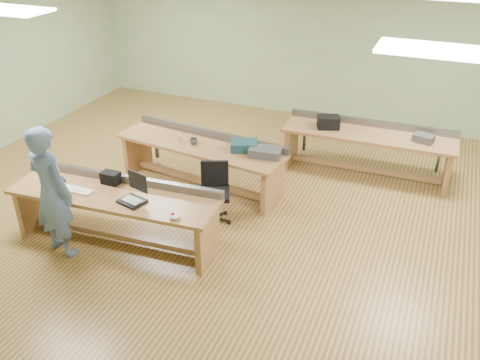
# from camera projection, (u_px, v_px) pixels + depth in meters

# --- Properties ---
(floor) EXTENTS (10.00, 10.00, 0.00)m
(floor) POSITION_uv_depth(u_px,v_px,m) (244.00, 204.00, 7.82)
(floor) COLOR #A17E3D
(floor) RESTS_ON ground
(ceiling) EXTENTS (10.00, 10.00, 0.00)m
(ceiling) POSITION_uv_depth(u_px,v_px,m) (244.00, 1.00, 6.38)
(ceiling) COLOR silver
(ceiling) RESTS_ON wall_back
(wall_back) EXTENTS (10.00, 0.04, 3.00)m
(wall_back) POSITION_uv_depth(u_px,v_px,m) (318.00, 47.00, 10.34)
(wall_back) COLOR #A0BB8D
(wall_back) RESTS_ON floor
(wall_front) EXTENTS (10.00, 0.04, 3.00)m
(wall_front) POSITION_uv_depth(u_px,v_px,m) (45.00, 289.00, 3.87)
(wall_front) COLOR #A0BB8D
(wall_front) RESTS_ON floor
(fluor_panels) EXTENTS (6.20, 3.50, 0.03)m
(fluor_panels) POSITION_uv_depth(u_px,v_px,m) (244.00, 3.00, 6.39)
(fluor_panels) COLOR white
(fluor_panels) RESTS_ON ceiling
(workbench_front) EXTENTS (2.87, 0.96, 0.86)m
(workbench_front) POSITION_uv_depth(u_px,v_px,m) (116.00, 206.00, 6.73)
(workbench_front) COLOR #996940
(workbench_front) RESTS_ON floor
(workbench_mid) EXTENTS (2.86, 1.08, 0.86)m
(workbench_mid) POSITION_uv_depth(u_px,v_px,m) (201.00, 154.00, 8.09)
(workbench_mid) COLOR #996940
(workbench_mid) RESTS_ON floor
(workbench_back) EXTENTS (2.81, 0.80, 0.86)m
(workbench_back) POSITION_uv_depth(u_px,v_px,m) (368.00, 143.00, 8.46)
(workbench_back) COLOR #996940
(workbench_back) RESTS_ON floor
(person) EXTENTS (0.73, 0.55, 1.79)m
(person) POSITION_uv_depth(u_px,v_px,m) (52.00, 192.00, 6.36)
(person) COLOR #647DA4
(person) RESTS_ON floor
(laptop_base) EXTENTS (0.37, 0.33, 0.03)m
(laptop_base) POSITION_uv_depth(u_px,v_px,m) (132.00, 201.00, 6.41)
(laptop_base) COLOR black
(laptop_base) RESTS_ON workbench_front
(laptop_screen) EXTENTS (0.31, 0.09, 0.25)m
(laptop_screen) POSITION_uv_depth(u_px,v_px,m) (138.00, 181.00, 6.39)
(laptop_screen) COLOR black
(laptop_screen) RESTS_ON laptop_base
(keyboard) EXTENTS (0.44, 0.15, 0.03)m
(keyboard) POSITION_uv_depth(u_px,v_px,m) (77.00, 190.00, 6.67)
(keyboard) COLOR silver
(keyboard) RESTS_ON workbench_front
(trackball_mouse) EXTENTS (0.18, 0.20, 0.07)m
(trackball_mouse) POSITION_uv_depth(u_px,v_px,m) (175.00, 216.00, 6.09)
(trackball_mouse) COLOR white
(trackball_mouse) RESTS_ON workbench_front
(camera_bag) EXTENTS (0.25, 0.16, 0.17)m
(camera_bag) POSITION_uv_depth(u_px,v_px,m) (111.00, 178.00, 6.82)
(camera_bag) COLOR black
(camera_bag) RESTS_ON workbench_front
(task_chair) EXTENTS (0.62, 0.62, 0.88)m
(task_chair) POSITION_uv_depth(u_px,v_px,m) (215.00, 200.00, 7.30)
(task_chair) COLOR black
(task_chair) RESTS_ON floor
(parts_bin_teal) EXTENTS (0.48, 0.42, 0.14)m
(parts_bin_teal) POSITION_uv_depth(u_px,v_px,m) (244.00, 146.00, 7.75)
(parts_bin_teal) COLOR #143841
(parts_bin_teal) RESTS_ON workbench_mid
(parts_bin_grey) EXTENTS (0.51, 0.36, 0.13)m
(parts_bin_grey) POSITION_uv_depth(u_px,v_px,m) (265.00, 152.00, 7.56)
(parts_bin_grey) COLOR #39393B
(parts_bin_grey) RESTS_ON workbench_mid
(mug) EXTENTS (0.14, 0.14, 0.10)m
(mug) POSITION_uv_depth(u_px,v_px,m) (194.00, 141.00, 7.95)
(mug) COLOR #39393B
(mug) RESTS_ON workbench_mid
(drinks_can) EXTENTS (0.07, 0.07, 0.12)m
(drinks_can) POSITION_uv_depth(u_px,v_px,m) (180.00, 139.00, 8.01)
(drinks_can) COLOR silver
(drinks_can) RESTS_ON workbench_mid
(storage_box_back) EXTENTS (0.43, 0.37, 0.20)m
(storage_box_back) POSITION_uv_depth(u_px,v_px,m) (328.00, 122.00, 8.49)
(storage_box_back) COLOR black
(storage_box_back) RESTS_ON workbench_back
(tray_back) EXTENTS (0.35, 0.29, 0.12)m
(tray_back) POSITION_uv_depth(u_px,v_px,m) (423.00, 138.00, 8.01)
(tray_back) COLOR #39393B
(tray_back) RESTS_ON workbench_back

